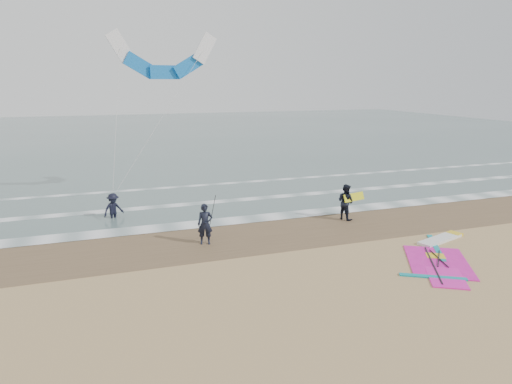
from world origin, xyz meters
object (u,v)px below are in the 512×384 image
object	(u,v)px
person_walking	(346,202)
person_wading	(113,203)
person_standing	(205,224)
windsurf_rig	(440,255)
surf_kite	(164,60)

from	to	relation	value
person_walking	person_wading	distance (m)	11.54
person_standing	person_walking	xyz separation A→B (m)	(7.36, 1.24, 0.02)
person_wading	person_walking	bearing A→B (deg)	-47.18
person_standing	person_walking	bearing A→B (deg)	23.68
windsurf_rig	person_wading	size ratio (longest dim) A/B	3.23
windsurf_rig	person_wading	distance (m)	15.24
person_walking	surf_kite	size ratio (longest dim) A/B	0.21
windsurf_rig	person_standing	bearing A→B (deg)	152.52
surf_kite	windsurf_rig	bearing A→B (deg)	-56.33
windsurf_rig	person_walking	bearing A→B (deg)	100.48
person_standing	person_walking	size ratio (longest dim) A/B	0.98
windsurf_rig	person_standing	size ratio (longest dim) A/B	3.05
person_wading	person_standing	bearing A→B (deg)	-83.08
person_standing	person_wading	distance (m)	6.20
person_standing	surf_kite	xyz separation A→B (m)	(-0.20, 8.54, 6.97)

